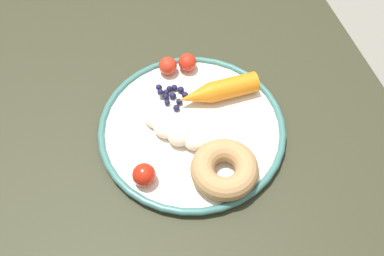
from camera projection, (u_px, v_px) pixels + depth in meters
ground_plane at (186, 250)px, 1.41m from camera, size 6.00×6.00×0.00m
dining_table at (182, 138)px, 0.90m from camera, size 1.26×0.73×0.70m
plate at (192, 129)px, 0.80m from camera, size 0.31×0.31×0.02m
banana at (180, 136)px, 0.77m from camera, size 0.11×0.12×0.03m
carrot_orange at (218, 91)px, 0.82m from camera, size 0.04×0.14×0.04m
donut at (225, 169)px, 0.73m from camera, size 0.11×0.11×0.04m
blueberry_pile at (172, 94)px, 0.83m from camera, size 0.05×0.05×0.02m
tomato_near at (187, 62)px, 0.85m from camera, size 0.03×0.03×0.03m
tomato_mid at (166, 66)px, 0.85m from camera, size 0.03×0.03×0.03m
tomato_far at (144, 175)px, 0.73m from camera, size 0.04×0.04×0.04m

